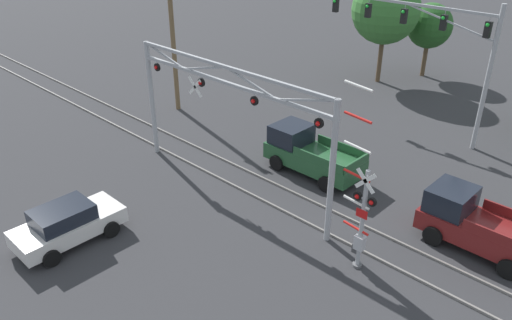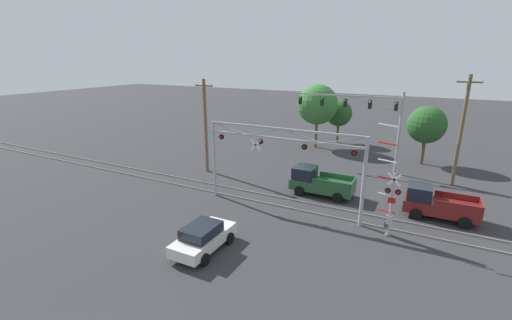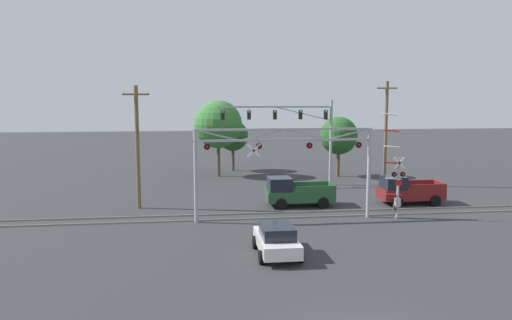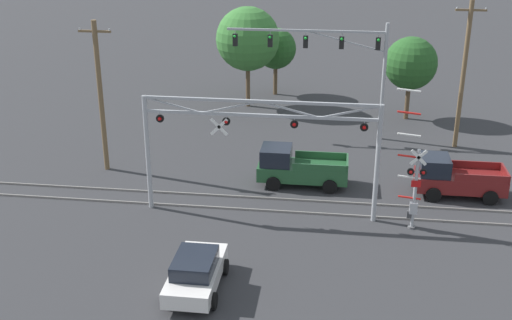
% 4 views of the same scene
% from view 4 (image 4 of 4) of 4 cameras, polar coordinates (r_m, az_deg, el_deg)
% --- Properties ---
extents(rail_track_near, '(80.00, 0.08, 0.10)m').
position_cam_4_polar(rail_track_near, '(32.04, 0.41, -4.48)').
color(rail_track_near, gray).
rests_on(rail_track_near, ground_plane).
extents(rail_track_far, '(80.00, 0.08, 0.10)m').
position_cam_4_polar(rail_track_far, '(33.32, 0.72, -3.40)').
color(rail_track_far, gray).
rests_on(rail_track_far, ground_plane).
extents(crossing_gantry, '(11.30, 0.28, 5.84)m').
position_cam_4_polar(crossing_gantry, '(30.21, 0.33, 2.15)').
color(crossing_gantry, '#9EA0A5').
rests_on(crossing_gantry, ground_plane).
extents(crossing_signal_mast, '(1.65, 0.35, 6.78)m').
position_cam_4_polar(crossing_signal_mast, '(30.39, 13.83, -2.20)').
color(crossing_signal_mast, '#9EA0A5').
rests_on(crossing_signal_mast, ground_plane).
extents(traffic_signal_span, '(10.08, 0.39, 7.50)m').
position_cam_4_polar(traffic_signal_span, '(41.09, 7.57, 9.03)').
color(traffic_signal_span, '#9EA0A5').
rests_on(traffic_signal_span, ground_plane).
extents(pickup_truck_lead, '(4.83, 2.23, 2.09)m').
position_cam_4_polar(pickup_truck_lead, '(34.77, 3.66, -0.65)').
color(pickup_truck_lead, '#23512D').
rests_on(pickup_truck_lead, ground_plane).
extents(pickup_truck_following, '(4.55, 2.23, 2.09)m').
position_cam_4_polar(pickup_truck_following, '(34.97, 17.19, -1.51)').
color(pickup_truck_following, maroon).
rests_on(pickup_truck_following, ground_plane).
extents(sedan_waiting, '(2.08, 4.10, 1.56)m').
position_cam_4_polar(sedan_waiting, '(25.66, -5.37, -9.87)').
color(sedan_waiting, silver).
rests_on(sedan_waiting, ground_plane).
extents(utility_pole_left, '(1.80, 0.28, 8.54)m').
position_cam_4_polar(utility_pole_left, '(36.63, -13.66, 5.62)').
color(utility_pole_left, brown).
rests_on(utility_pole_left, ground_plane).
extents(utility_pole_right, '(1.80, 0.28, 9.10)m').
position_cam_4_polar(utility_pole_right, '(41.05, 17.95, 7.30)').
color(utility_pole_right, brown).
rests_on(utility_pole_right, ground_plane).
extents(background_tree_beyond_span, '(4.67, 4.67, 7.44)m').
position_cam_4_polar(background_tree_beyond_span, '(47.57, -0.74, 10.71)').
color(background_tree_beyond_span, brown).
rests_on(background_tree_beyond_span, ground_plane).
extents(background_tree_far_left_verge, '(3.22, 3.22, 5.32)m').
position_cam_4_polar(background_tree_far_left_verge, '(51.06, 1.76, 9.87)').
color(background_tree_far_left_verge, brown).
rests_on(background_tree_far_left_verge, ground_plane).
extents(background_tree_far_right_verge, '(3.67, 3.67, 5.85)m').
position_cam_4_polar(background_tree_far_right_verge, '(46.05, 13.59, 8.34)').
color(background_tree_far_right_verge, brown).
rests_on(background_tree_far_right_verge, ground_plane).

